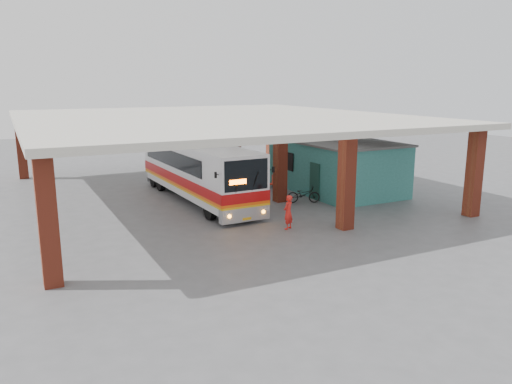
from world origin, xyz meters
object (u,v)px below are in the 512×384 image
at_px(red_chair, 271,182).
at_px(motorcycle, 304,194).
at_px(pedestrian, 288,212).
at_px(coach_bus, 198,170).

bearing_deg(red_chair, motorcycle, -75.41).
relative_size(pedestrian, red_chair, 2.03).
bearing_deg(red_chair, pedestrian, -94.04).
height_order(motorcycle, pedestrian, pedestrian).
height_order(motorcycle, red_chair, motorcycle).
height_order(coach_bus, motorcycle, coach_bus).
height_order(coach_bus, pedestrian, coach_bus).
bearing_deg(coach_bus, red_chair, 11.20).
relative_size(motorcycle, pedestrian, 1.16).
relative_size(coach_bus, motorcycle, 6.63).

